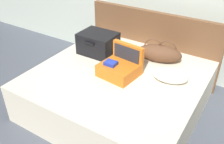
# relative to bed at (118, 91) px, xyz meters

# --- Properties ---
(ground_plane) EXTENTS (12.00, 12.00, 0.00)m
(ground_plane) POSITION_rel_bed_xyz_m (0.00, -0.40, -0.26)
(ground_plane) COLOR #4C515B
(bed) EXTENTS (1.98, 1.89, 0.51)m
(bed) POSITION_rel_bed_xyz_m (0.00, 0.00, 0.00)
(bed) COLOR beige
(bed) RESTS_ON ground
(headboard) EXTENTS (2.02, 0.08, 1.01)m
(headboard) POSITION_rel_bed_xyz_m (0.00, 0.99, 0.25)
(headboard) COLOR brown
(headboard) RESTS_ON ground
(hard_case_large) EXTENTS (0.49, 0.41, 0.29)m
(hard_case_large) POSITION_rel_bed_xyz_m (-0.52, 0.33, 0.40)
(hard_case_large) COLOR black
(hard_case_large) RESTS_ON bed
(hard_case_medium) EXTENTS (0.47, 0.45, 0.35)m
(hard_case_medium) POSITION_rel_bed_xyz_m (0.02, -0.00, 0.36)
(hard_case_medium) COLOR #D16619
(hard_case_medium) RESTS_ON bed
(duffel_bag) EXTENTS (0.62, 0.37, 0.31)m
(duffel_bag) POSITION_rel_bed_xyz_m (0.29, 0.56, 0.37)
(duffel_bag) COLOR brown
(duffel_bag) RESTS_ON bed
(pillow_near_headboard) EXTENTS (0.45, 0.32, 0.16)m
(pillow_near_headboard) POSITION_rel_bed_xyz_m (0.60, 0.18, 0.34)
(pillow_near_headboard) COLOR white
(pillow_near_headboard) RESTS_ON bed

